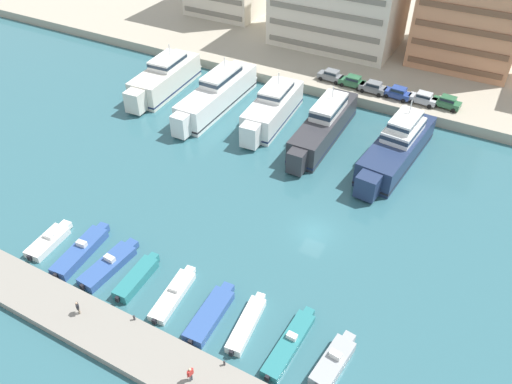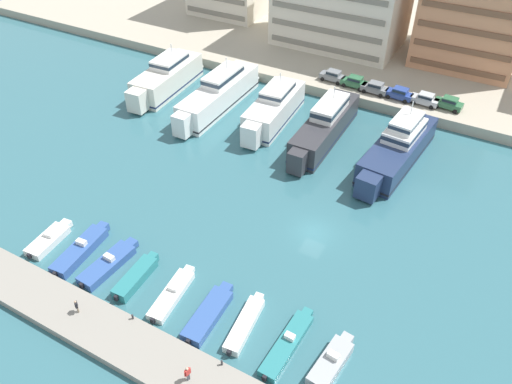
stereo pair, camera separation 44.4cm
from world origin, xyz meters
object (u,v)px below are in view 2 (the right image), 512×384
object	(u,v)px
yacht_navy_center	(398,148)
yacht_white_mid_left	(274,109)
motorboat_teal_center_left	(136,277)
car_grey_mid_left	(375,87)
yacht_ivory_far_left	(166,78)
yacht_white_left	(218,94)
motorboat_blue_left	(81,249)
car_green_left	(355,81)
motorboat_blue_center_right	(209,314)
motorboat_white_mid_right	(245,324)
motorboat_grey_far_right	(331,362)
yacht_charcoal_center_left	(325,126)
pedestrian_far_side	(76,305)
motorboat_teal_right	(288,343)
motorboat_white_center	(172,294)
motorboat_blue_mid_left	(108,264)
pedestrian_near_edge	(188,373)
car_blue_center_left	(400,93)
motorboat_white_far_left	(49,239)
car_grey_far_left	(333,75)
car_silver_center	(425,99)
car_green_center_right	(449,103)

from	to	relation	value
yacht_navy_center	yacht_white_mid_left	bearing A→B (deg)	176.31
motorboat_teal_center_left	car_grey_mid_left	distance (m)	47.52
yacht_ivory_far_left	yacht_white_mid_left	distance (m)	19.64
yacht_white_left	motorboat_blue_left	bearing A→B (deg)	-83.66
car_green_left	motorboat_blue_center_right	bearing A→B (deg)	-86.02
motorboat_white_mid_right	yacht_white_left	bearing A→B (deg)	125.72
motorboat_white_mid_right	motorboat_grey_far_right	world-z (taller)	motorboat_grey_far_right
yacht_charcoal_center_left	motorboat_blue_center_right	xyz separation A→B (m)	(2.46, -33.31, -1.70)
car_grey_mid_left	pedestrian_far_side	distance (m)	53.82
motorboat_blue_left	motorboat_teal_right	size ratio (longest dim) A/B	0.99
yacht_white_left	motorboat_blue_left	distance (m)	33.63
motorboat_white_center	car_grey_mid_left	bearing A→B (deg)	84.29
motorboat_blue_left	motorboat_blue_mid_left	distance (m)	3.91
car_grey_mid_left	pedestrian_near_edge	bearing A→B (deg)	-87.66
motorboat_blue_left	pedestrian_far_side	distance (m)	8.67
yacht_navy_center	motorboat_grey_far_right	size ratio (longest dim) A/B	3.07
motorboat_teal_right	motorboat_blue_mid_left	bearing A→B (deg)	-178.46
yacht_ivory_far_left	motorboat_white_mid_right	size ratio (longest dim) A/B	2.43
motorboat_blue_center_right	car_blue_center_left	xyz separation A→B (m)	(4.03, 46.84, 2.13)
motorboat_white_far_left	motorboat_white_center	xyz separation A→B (m)	(16.25, 0.50, -0.06)
motorboat_teal_center_left	yacht_ivory_far_left	bearing A→B (deg)	122.40
car_grey_far_left	motorboat_teal_right	bearing A→B (deg)	-72.24
yacht_ivory_far_left	yacht_navy_center	xyz separation A→B (m)	(38.52, -1.45, 0.08)
motorboat_blue_mid_left	car_grey_far_left	xyz separation A→B (m)	(5.52, 47.18, 2.11)
yacht_navy_center	motorboat_white_center	bearing A→B (deg)	-110.93
car_green_left	car_silver_center	xyz separation A→B (m)	(11.15, -0.14, 0.00)
car_grey_mid_left	car_green_left	bearing A→B (deg)	174.46
yacht_white_left	yacht_navy_center	bearing A→B (deg)	-1.67
motorboat_blue_center_right	pedestrian_far_side	size ratio (longest dim) A/B	4.83
yacht_ivory_far_left	car_grey_far_left	size ratio (longest dim) A/B	4.18
car_green_left	motorboat_blue_left	bearing A→B (deg)	-105.74
yacht_white_mid_left	car_silver_center	world-z (taller)	yacht_white_mid_left
car_silver_center	motorboat_teal_right	bearing A→B (deg)	-89.98
motorboat_white_center	motorboat_white_mid_right	distance (m)	8.02
motorboat_white_center	yacht_navy_center	bearing A→B (deg)	69.07
motorboat_white_center	car_grey_mid_left	world-z (taller)	car_grey_mid_left
motorboat_white_mid_right	pedestrian_far_side	bearing A→B (deg)	-154.87
motorboat_blue_left	car_grey_far_left	size ratio (longest dim) A/B	1.99
car_silver_center	motorboat_white_far_left	bearing A→B (deg)	-121.21
motorboat_white_center	car_green_left	world-z (taller)	car_green_left
motorboat_grey_far_right	car_green_left	xyz separation A→B (m)	(-15.35, 46.31, 2.01)
motorboat_blue_mid_left	motorboat_white_mid_right	world-z (taller)	motorboat_blue_mid_left
motorboat_teal_center_left	pedestrian_near_edge	size ratio (longest dim) A/B	3.79
motorboat_white_far_left	motorboat_blue_center_right	distance (m)	20.72
motorboat_white_far_left	pedestrian_near_edge	distance (m)	23.99
motorboat_blue_center_right	motorboat_teal_right	world-z (taller)	motorboat_teal_right
yacht_ivory_far_left	motorboat_white_center	xyz separation A→B (m)	(26.06, -34.04, -1.82)
motorboat_teal_right	car_blue_center_left	bearing A→B (deg)	94.79
yacht_navy_center	car_blue_center_left	distance (m)	14.52
motorboat_blue_mid_left	car_green_center_right	xyz separation A→B (m)	(23.82, 47.28, 2.11)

